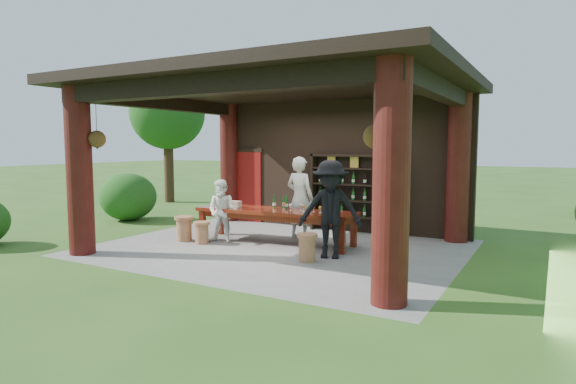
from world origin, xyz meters
The scene contains 15 objects.
ground centered at (0.00, 0.00, 0.00)m, with size 90.00×90.00×0.00m, color #2D5119.
pavilion centered at (-0.01, 0.43, 2.13)m, with size 7.50×6.00×3.60m.
wine_shelf centered at (0.70, 2.45, 0.98)m, with size 2.21×0.34×1.94m.
tasting_table centered at (-0.31, 0.38, 0.64)m, with size 3.68×1.13×0.75m.
stool_near_left centered at (-1.69, -0.47, 0.26)m, with size 0.37×0.37×0.49m.
stool_near_right centered at (1.08, -0.79, 0.28)m, with size 0.40×0.40×0.52m.
stool_far_left centered at (-2.24, -0.42, 0.30)m, with size 0.43×0.43×0.56m.
host centered at (-0.09, 1.12, 0.95)m, with size 0.69×0.45×1.90m, color silver.
guest_woman centered at (-1.38, -0.13, 0.70)m, with size 0.68×0.53×1.40m, color white.
guest_man centered at (1.33, -0.31, 0.94)m, with size 1.21×0.70×1.88m, color black.
table_bottles centered at (-0.32, 0.67, 0.90)m, with size 0.41×0.17×0.31m.
table_glasses centered at (0.32, 0.44, 0.82)m, with size 1.04×0.25×0.15m.
napkin_basket centered at (-1.33, 0.28, 0.82)m, with size 0.26×0.18×0.14m, color #BF6672.
shrubs centered at (2.06, 0.62, 0.55)m, with size 13.76×8.22×1.36m.
trees centered at (3.64, 1.66, 3.37)m, with size 20.16×11.08×4.80m.
Camera 1 is at (5.07, -8.65, 2.16)m, focal length 30.00 mm.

